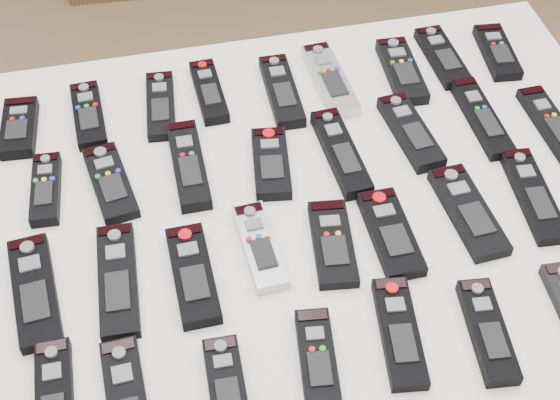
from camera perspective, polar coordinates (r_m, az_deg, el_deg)
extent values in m
plane|color=#8C6547|center=(1.97, -5.15, -12.85)|extent=(4.00, 4.00, 0.00)
cube|color=white|center=(1.27, 0.00, -1.19)|extent=(1.25, 0.88, 0.04)
cylinder|color=beige|center=(1.94, 13.98, 2.69)|extent=(0.04, 0.04, 0.74)
cube|color=black|center=(1.43, -18.54, 5.03)|extent=(0.07, 0.14, 0.02)
cube|color=black|center=(1.43, -13.83, 6.06)|extent=(0.06, 0.16, 0.02)
cube|color=black|center=(1.42, -8.72, 6.84)|extent=(0.06, 0.17, 0.02)
cube|color=black|center=(1.44, -5.22, 7.90)|extent=(0.05, 0.16, 0.02)
cube|color=black|center=(1.43, 0.12, 7.97)|extent=(0.05, 0.18, 0.02)
cube|color=#B7B7BC|center=(1.46, 3.66, 8.75)|extent=(0.06, 0.20, 0.02)
cube|color=black|center=(1.49, 8.89, 9.31)|extent=(0.07, 0.18, 0.02)
cube|color=black|center=(1.54, 11.79, 10.21)|extent=(0.06, 0.17, 0.02)
cube|color=black|center=(1.58, 15.60, 10.39)|extent=(0.07, 0.16, 0.02)
cube|color=black|center=(1.32, -16.75, 0.78)|extent=(0.05, 0.15, 0.02)
cube|color=black|center=(1.30, -12.29, 1.24)|extent=(0.08, 0.17, 0.02)
cube|color=black|center=(1.31, -6.70, 2.56)|extent=(0.05, 0.19, 0.02)
cube|color=black|center=(1.30, -0.66, 2.70)|extent=(0.08, 0.16, 0.02)
cube|color=black|center=(1.32, 4.48, 3.48)|extent=(0.06, 0.20, 0.02)
cube|color=black|center=(1.37, 9.52, 4.94)|extent=(0.07, 0.18, 0.02)
cube|color=black|center=(1.43, 14.52, 5.86)|extent=(0.05, 0.19, 0.02)
cube|color=black|center=(1.45, 19.21, 5.23)|extent=(0.05, 0.19, 0.02)
cube|color=black|center=(1.19, -17.50, -6.37)|extent=(0.08, 0.20, 0.02)
cube|color=black|center=(1.18, -11.77, -5.75)|extent=(0.06, 0.20, 0.02)
cube|color=black|center=(1.16, -6.39, -5.46)|extent=(0.06, 0.18, 0.02)
cube|color=#B7B7BC|center=(1.19, -1.47, -3.41)|extent=(0.06, 0.16, 0.02)
cube|color=black|center=(1.20, 3.87, -3.18)|extent=(0.08, 0.17, 0.02)
cube|color=black|center=(1.22, 8.10, -2.44)|extent=(0.06, 0.17, 0.02)
cube|color=black|center=(1.27, 13.61, -0.83)|extent=(0.07, 0.19, 0.02)
cube|color=black|center=(1.32, 18.03, 0.33)|extent=(0.07, 0.20, 0.02)
cube|color=black|center=(1.06, -3.93, -13.43)|extent=(0.05, 0.14, 0.02)
cube|color=black|center=(1.08, 2.76, -11.56)|extent=(0.07, 0.15, 0.02)
cube|color=black|center=(1.11, 8.72, -9.54)|extent=(0.07, 0.18, 0.02)
cube|color=black|center=(1.14, 14.94, -9.24)|extent=(0.07, 0.17, 0.02)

